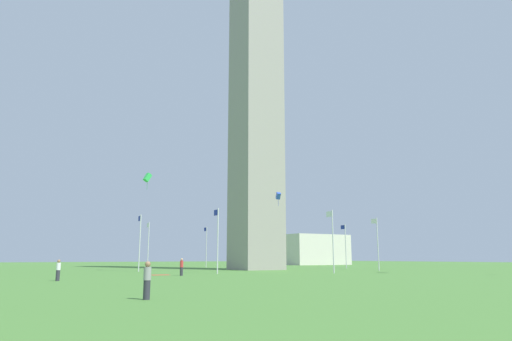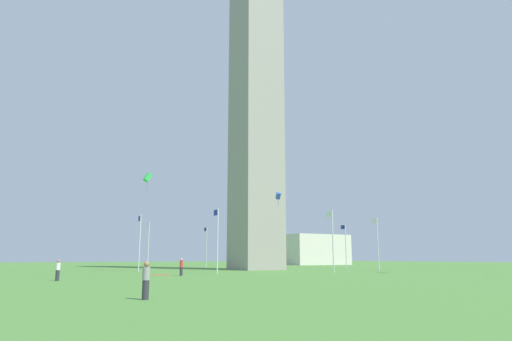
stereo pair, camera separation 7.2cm
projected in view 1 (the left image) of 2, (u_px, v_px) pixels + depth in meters
ground_plane at (256, 270)px, 66.05m from camera, size 260.00×260.00×0.00m
obelisk_monument at (256, 81)px, 71.34m from camera, size 6.28×6.28×57.13m
flagpole_n at (206, 245)px, 81.26m from camera, size 1.12×0.14×7.11m
flagpole_ne at (148, 243)px, 70.96m from camera, size 1.12×0.14×7.11m
flagpole_e at (140, 240)px, 58.24m from camera, size 1.12×0.14×7.11m
flagpole_se at (218, 237)px, 50.57m from camera, size 1.12×0.14×7.11m
flagpole_s at (333, 238)px, 52.42m from camera, size 1.12×0.14×7.11m
flagpole_sw at (377, 241)px, 62.72m from camera, size 1.12×0.14×7.11m
flagpole_w at (345, 244)px, 75.44m from camera, size 1.12×0.14×7.11m
flagpole_nw at (279, 245)px, 83.11m from camera, size 1.12×0.14×7.11m
person_red_shirt at (182, 267)px, 44.79m from camera, size 0.32×0.32×1.67m
person_white_shirt at (58, 270)px, 34.95m from camera, size 0.32×0.32×1.59m
person_gray_shirt at (147, 281)px, 19.54m from camera, size 0.32×0.32×1.59m
kite_green_box at (147, 177)px, 61.04m from camera, size 0.84×1.18×2.31m
kite_blue_box at (278, 196)px, 59.76m from camera, size 0.94×0.66×1.79m
distant_building at (298, 250)px, 116.07m from camera, size 22.46×15.30×7.06m
picnic_blanket_near_first_person at (160, 275)px, 46.50m from camera, size 1.52×1.89×0.01m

